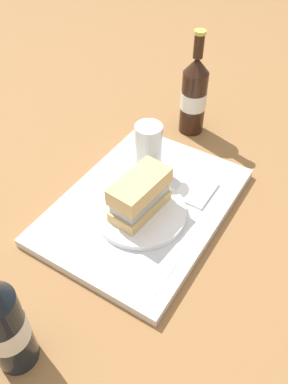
# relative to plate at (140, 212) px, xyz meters

# --- Properties ---
(ground_plane) EXTENTS (3.00, 3.00, 0.00)m
(ground_plane) POSITION_rel_plate_xyz_m (0.03, 0.01, -0.03)
(ground_plane) COLOR olive
(tray) EXTENTS (0.44, 0.32, 0.02)m
(tray) POSITION_rel_plate_xyz_m (0.03, 0.01, -0.02)
(tray) COLOR silver
(tray) RESTS_ON ground_plane
(placemat) EXTENTS (0.38, 0.27, 0.00)m
(placemat) POSITION_rel_plate_xyz_m (0.03, 0.01, -0.01)
(placemat) COLOR silver
(placemat) RESTS_ON tray
(plate) EXTENTS (0.19, 0.19, 0.01)m
(plate) POSITION_rel_plate_xyz_m (0.00, 0.00, 0.00)
(plate) COLOR white
(plate) RESTS_ON placemat
(sandwich) EXTENTS (0.14, 0.08, 0.08)m
(sandwich) POSITION_rel_plate_xyz_m (0.00, -0.00, 0.05)
(sandwich) COLOR tan
(sandwich) RESTS_ON plate
(beer_glass) EXTENTS (0.06, 0.06, 0.12)m
(beer_glass) POSITION_rel_plate_xyz_m (0.12, 0.06, 0.06)
(beer_glass) COLOR silver
(beer_glass) RESTS_ON placemat
(napkin_folded) EXTENTS (0.09, 0.07, 0.01)m
(napkin_folded) POSITION_rel_plate_xyz_m (0.12, -0.07, -0.00)
(napkin_folded) COLOR white
(napkin_folded) RESTS_ON placemat
(beer_bottle) EXTENTS (0.07, 0.07, 0.27)m
(beer_bottle) POSITION_rel_plate_xyz_m (0.35, 0.06, 0.08)
(beer_bottle) COLOR black
(beer_bottle) RESTS_ON ground_plane
(second_bottle) EXTENTS (0.07, 0.07, 0.27)m
(second_bottle) POSITION_rel_plate_xyz_m (-0.34, 0.02, 0.08)
(second_bottle) COLOR black
(second_bottle) RESTS_ON ground_plane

